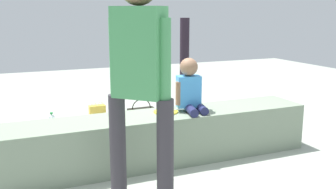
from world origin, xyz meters
The scene contains 13 objects.
ground_plane centered at (0.00, 0.00, 0.00)m, with size 12.00×12.00×0.00m, color #9DA497.
concrete_ledge centered at (0.00, 0.00, 0.22)m, with size 2.87×0.47×0.44m, color gray.
child_seated centered at (0.31, -0.01, 0.65)m, with size 0.28×0.34×0.48m.
adult_standing centered at (-0.39, -0.69, 0.97)m, with size 0.37×0.37×1.61m.
cake_plate centered at (0.09, 0.03, 0.46)m, with size 0.22×0.22×0.06m.
gift_bag centered at (-0.24, 1.33, 0.13)m, with size 0.19×0.09×0.28m.
railing_post centered at (0.74, 1.02, 0.48)m, with size 0.36×0.36×1.26m.
water_bottle_near_gift centered at (-0.59, 0.69, 0.10)m, with size 0.06×0.06×0.21m.
water_bottle_far_side centered at (-0.77, 1.33, 0.10)m, with size 0.07×0.07×0.21m.
party_cup_red centered at (-0.19, 0.76, 0.06)m, with size 0.07×0.07×0.11m, color red.
cake_box_white centered at (-0.46, 0.98, 0.07)m, with size 0.30×0.32×0.13m, color white.
handbag_black_leather centered at (0.24, 1.12, 0.11)m, with size 0.32×0.13×0.33m.
handbag_brown_canvas centered at (-1.10, 0.70, 0.10)m, with size 0.28×0.11×0.29m.
Camera 1 is at (-1.21, -3.08, 1.33)m, focal length 41.55 mm.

